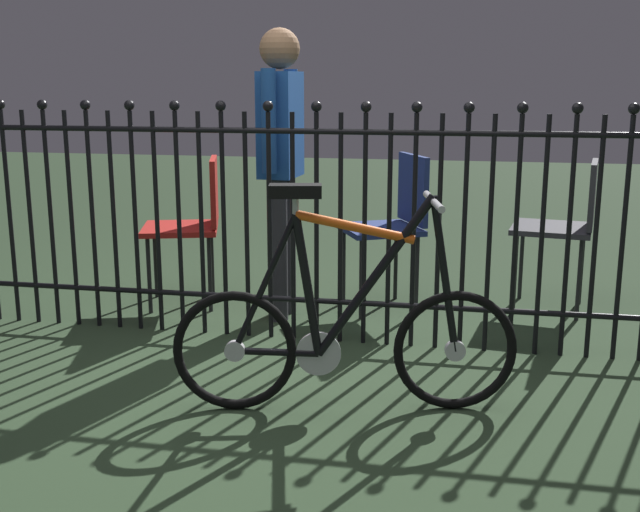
{
  "coord_description": "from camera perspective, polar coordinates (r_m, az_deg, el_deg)",
  "views": [
    {
      "loc": [
        0.81,
        -3.03,
        1.3
      ],
      "look_at": [
        0.17,
        0.21,
        0.55
      ],
      "focal_mm": 43.76,
      "sensor_mm": 36.0,
      "label": 1
    }
  ],
  "objects": [
    {
      "name": "chair_navy",
      "position": [
        4.46,
        5.43,
        2.92
      ],
      "size": [
        0.55,
        0.55,
        0.89
      ],
      "color": "black",
      "rests_on": "ground"
    },
    {
      "name": "person_visitor",
      "position": [
        4.24,
        -2.89,
        7.73
      ],
      "size": [
        0.21,
        0.48,
        1.56
      ],
      "color": "#2D2D33",
      "rests_on": "ground"
    },
    {
      "name": "chair_red",
      "position": [
        4.58,
        -9.17,
        2.86
      ],
      "size": [
        0.53,
        0.53,
        0.86
      ],
      "color": "black",
      "rests_on": "ground"
    },
    {
      "name": "chair_charcoal",
      "position": [
        4.6,
        17.65,
        2.59
      ],
      "size": [
        0.49,
        0.49,
        0.86
      ],
      "color": "black",
      "rests_on": "ground"
    },
    {
      "name": "ground_plane",
      "position": [
        3.4,
        -3.52,
        -9.72
      ],
      "size": [
        20.0,
        20.0,
        0.0
      ],
      "primitive_type": "plane",
      "color": "#263823"
    },
    {
      "name": "bicycle",
      "position": [
        3.1,
        1.8,
        -5.56
      ],
      "size": [
        1.35,
        0.42,
        0.91
      ],
      "color": "black",
      "rests_on": "ground"
    },
    {
      "name": "iron_fence",
      "position": [
        3.87,
        -1.58,
        2.87
      ],
      "size": [
        3.8,
        0.07,
        1.26
      ],
      "color": "black",
      "rests_on": "ground"
    }
  ]
}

